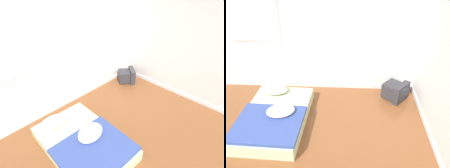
% 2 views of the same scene
% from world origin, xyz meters
% --- Properties ---
extents(wall_back, '(7.81, 0.08, 2.60)m').
position_xyz_m(wall_back, '(-0.01, 2.78, 1.29)').
color(wall_back, white).
rests_on(wall_back, ground_plane).
extents(mattress_bed, '(1.14, 1.74, 0.36)m').
position_xyz_m(mattress_bed, '(0.05, 1.50, 0.14)').
color(mattress_bed, beige).
rests_on(mattress_bed, ground_plane).
extents(crt_tv, '(0.57, 0.57, 0.37)m').
position_xyz_m(crt_tv, '(2.29, 2.38, 0.18)').
color(crt_tv, '#333338').
rests_on(crt_tv, ground_plane).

